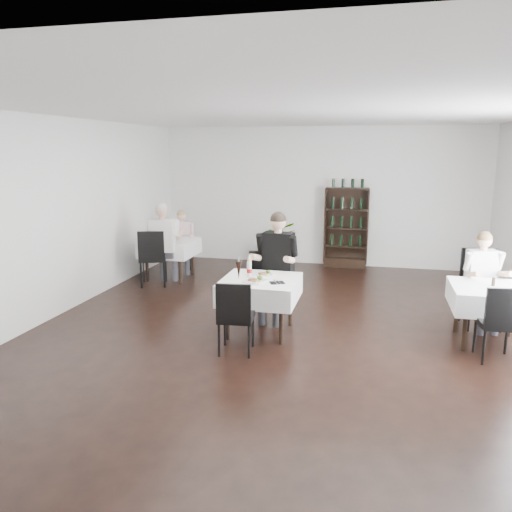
{
  "coord_description": "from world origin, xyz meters",
  "views": [
    {
      "loc": [
        1.19,
        -6.44,
        2.5
      ],
      "look_at": [
        -0.41,
        0.2,
        1.04
      ],
      "focal_mm": 35.0,
      "sensor_mm": 36.0,
      "label": 1
    }
  ],
  "objects_px": {
    "main_table": "(260,289)",
    "diner_main": "(276,258)",
    "wine_shelf": "(346,228)",
    "potted_tree": "(275,243)"
  },
  "relations": [
    {
      "from": "potted_tree",
      "to": "wine_shelf",
      "type": "bearing_deg",
      "value": 6.57
    },
    {
      "from": "potted_tree",
      "to": "diner_main",
      "type": "relative_size",
      "value": 0.61
    },
    {
      "from": "wine_shelf",
      "to": "main_table",
      "type": "height_order",
      "value": "wine_shelf"
    },
    {
      "from": "wine_shelf",
      "to": "diner_main",
      "type": "xyz_separation_m",
      "value": [
        -0.8,
        -3.71,
        0.09
      ]
    },
    {
      "from": "main_table",
      "to": "diner_main",
      "type": "distance_m",
      "value": 0.69
    },
    {
      "from": "wine_shelf",
      "to": "main_table",
      "type": "bearing_deg",
      "value": -101.78
    },
    {
      "from": "main_table",
      "to": "diner_main",
      "type": "relative_size",
      "value": 0.64
    },
    {
      "from": "main_table",
      "to": "potted_tree",
      "type": "height_order",
      "value": "potted_tree"
    },
    {
      "from": "wine_shelf",
      "to": "diner_main",
      "type": "distance_m",
      "value": 3.79
    },
    {
      "from": "wine_shelf",
      "to": "main_table",
      "type": "relative_size",
      "value": 1.7
    }
  ]
}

